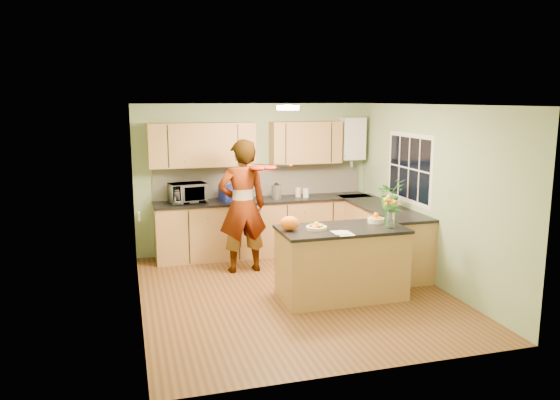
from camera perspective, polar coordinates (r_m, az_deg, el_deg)
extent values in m
plane|color=#583419|center=(7.46, 1.46, -9.67)|extent=(4.50, 4.50, 0.00)
cube|color=silver|center=(7.00, 1.55, 9.91)|extent=(4.00, 4.50, 0.02)
cube|color=#8FA978|center=(9.27, -2.67, 2.29)|extent=(4.00, 0.02, 2.50)
cube|color=#8FA978|center=(5.08, 9.15, -4.73)|extent=(4.00, 0.02, 2.50)
cube|color=#8FA978|center=(6.81, -14.77, -1.04)|extent=(0.02, 4.50, 2.50)
cube|color=#8FA978|center=(7.95, 15.40, 0.55)|extent=(0.02, 4.50, 2.50)
cube|color=#A38041|center=(9.15, -1.58, -2.90)|extent=(3.60, 0.60, 0.90)
cube|color=black|center=(9.05, -1.58, -0.02)|extent=(3.64, 0.62, 0.04)
cube|color=#A38041|center=(8.70, 10.55, -3.80)|extent=(0.60, 2.20, 0.90)
cube|color=black|center=(8.59, 10.59, -0.76)|extent=(0.62, 2.24, 0.04)
cube|color=beige|center=(9.28, -2.04, 2.00)|extent=(3.60, 0.02, 0.52)
cube|color=#A38041|center=(8.87, -8.14, 5.73)|extent=(1.70, 0.34, 0.70)
cube|color=#A38041|center=(9.27, 2.69, 6.03)|extent=(1.20, 0.34, 0.70)
cube|color=white|center=(9.58, 7.53, 6.40)|extent=(0.40, 0.30, 0.72)
cylinder|color=silver|center=(9.62, 7.47, 4.02)|extent=(0.06, 0.06, 0.20)
cube|color=white|center=(8.41, 13.35, 3.25)|extent=(0.01, 1.30, 1.05)
cube|color=black|center=(8.41, 13.32, 3.25)|extent=(0.01, 1.18, 0.92)
cube|color=white|center=(6.21, -14.52, -1.65)|extent=(0.02, 0.09, 0.09)
cylinder|color=#FFEABF|center=(7.29, 0.83, 9.62)|extent=(0.30, 0.30, 0.06)
cylinder|color=white|center=(7.29, 0.84, 9.86)|extent=(0.10, 0.10, 0.02)
cube|color=#A38041|center=(7.22, 6.42, -6.67)|extent=(1.60, 0.80, 0.90)
cube|color=black|center=(7.09, 6.49, -3.05)|extent=(1.64, 0.84, 0.04)
cylinder|color=beige|center=(6.96, 3.83, -2.93)|extent=(0.27, 0.27, 0.04)
cylinder|color=beige|center=(7.44, 9.99, -2.10)|extent=(0.22, 0.22, 0.06)
cylinder|color=silver|center=(7.16, 11.51, -2.06)|extent=(0.10, 0.10, 0.21)
ellipsoid|color=orange|center=(6.88, 0.97, -2.44)|extent=(0.30, 0.28, 0.18)
cube|color=white|center=(6.78, 6.68, -3.46)|extent=(0.20, 0.27, 0.01)
imported|color=#D5A982|center=(8.13, -3.94, -0.66)|extent=(0.75, 0.51, 2.00)
imported|color=white|center=(8.83, -9.62, 0.74)|extent=(0.62, 0.48, 0.31)
cube|color=navy|center=(8.94, -5.26, 0.74)|extent=(0.36, 0.32, 0.24)
cylinder|color=silver|center=(9.05, -0.38, 0.86)|extent=(0.17, 0.17, 0.23)
sphere|color=black|center=(9.02, -0.38, 1.84)|extent=(0.08, 0.08, 0.08)
cylinder|color=beige|center=(9.25, 1.90, 0.82)|extent=(0.13, 0.13, 0.15)
cylinder|color=white|center=(9.19, 2.72, 0.74)|extent=(0.13, 0.13, 0.15)
imported|color=#307E2A|center=(8.34, 11.43, 0.62)|extent=(0.50, 0.46, 0.46)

